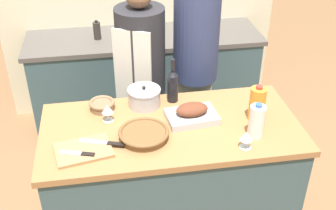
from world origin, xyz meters
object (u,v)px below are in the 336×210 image
roasting_pan (192,114)px  wine_glass_left (107,110)px  juice_jug (257,104)px  condiment_bottle_tall (212,21)px  wine_glass_right (246,137)px  knife_chef (104,143)px  milk_jug (257,121)px  cutting_board (83,150)px  wine_bottle_green (173,85)px  knife_paring (79,153)px  stock_pot (144,97)px  person_cook_guest (195,62)px  condiment_bottle_short (97,31)px  wicker_basket (144,134)px  person_cook_aproned (141,77)px  mixing_bowl (102,105)px

roasting_pan → wine_glass_left: size_ratio=2.95×
juice_jug → condiment_bottle_tall: 1.52m
wine_glass_right → knife_chef: 0.80m
milk_jug → wine_glass_left: 0.89m
cutting_board → wine_glass_left: 0.33m
wine_bottle_green → knife_paring: 0.78m
stock_pot → person_cook_guest: size_ratio=0.12×
condiment_bottle_short → stock_pot: bearing=-76.7°
knife_chef → person_cook_guest: person_cook_guest is taller
roasting_pan → knife_paring: 0.72m
wicker_basket → person_cook_guest: person_cook_guest is taller
knife_chef → knife_paring: 0.16m
wine_glass_right → condiment_bottle_tall: condiment_bottle_tall is taller
knife_chef → juice_jug: bearing=7.2°
person_cook_aproned → person_cook_guest: person_cook_guest is taller
cutting_board → knife_paring: 0.05m
stock_pot → knife_chef: size_ratio=0.82×
cutting_board → juice_jug: size_ratio=1.45×
cutting_board → wine_bottle_green: size_ratio=1.12×
mixing_bowl → wine_bottle_green: 0.47m
cutting_board → wine_glass_right: size_ratio=3.19×
wine_glass_right → milk_jug: bearing=47.7°
juice_jug → person_cook_guest: person_cook_guest is taller
condiment_bottle_tall → mixing_bowl: bearing=-129.6°
cutting_board → knife_paring: bearing=-122.3°
knife_paring → knife_chef: bearing=28.6°
condiment_bottle_tall → person_cook_aproned: size_ratio=0.10×
wicker_basket → mixing_bowl: (-0.23, 0.35, 0.00)m
wine_glass_right → knife_chef: size_ratio=0.41×
milk_jug → wine_bottle_green: bearing=131.8°
mixing_bowl → wine_bottle_green: (0.46, 0.03, 0.09)m
milk_jug → knife_paring: (-1.01, -0.03, -0.08)m
condiment_bottle_tall → condiment_bottle_short: size_ratio=0.94×
juice_jug → knife_chef: 0.94m
wicker_basket → wine_glass_left: (-0.20, 0.22, 0.05)m
knife_chef → roasting_pan: bearing=17.7°
knife_paring → juice_jug: bearing=10.2°
wine_bottle_green → knife_paring: bearing=-141.0°
condiment_bottle_short → wicker_basket: bearing=-81.3°
wicker_basket → person_cook_aproned: size_ratio=0.18×
knife_chef → condiment_bottle_short: size_ratio=1.54×
wine_glass_right → person_cook_guest: person_cook_guest is taller
wine_glass_right → condiment_bottle_tall: 1.80m
condiment_bottle_tall → wine_glass_left: bearing=-125.9°
knife_chef → wine_glass_right: bearing=-10.4°
wine_bottle_green → wine_glass_right: wine_bottle_green is taller
juice_jug → cutting_board: bearing=-171.6°
roasting_pan → wine_glass_right: size_ratio=3.07×
cutting_board → juice_jug: 1.06m
wicker_basket → knife_chef: bearing=-172.5°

